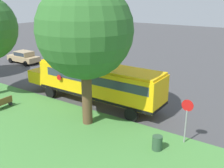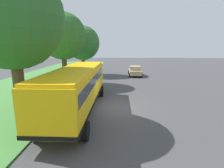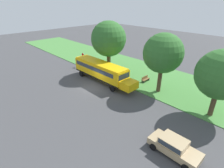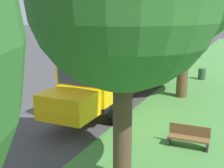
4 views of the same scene
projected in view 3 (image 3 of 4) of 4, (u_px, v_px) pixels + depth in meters
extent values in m
plane|color=#424244|center=(93.00, 88.00, 26.79)|extent=(120.00, 120.00, 0.00)
cube|color=#47843D|center=(134.00, 71.00, 33.00)|extent=(12.00, 80.00, 0.08)
cube|color=yellow|center=(100.00, 70.00, 28.34)|extent=(2.50, 10.50, 2.20)
cube|color=yellow|center=(129.00, 85.00, 24.55)|extent=(2.20, 1.90, 1.10)
cube|color=yellow|center=(100.00, 63.00, 27.83)|extent=(2.35, 10.29, 0.16)
cube|color=black|center=(100.00, 75.00, 28.77)|extent=(2.54, 10.54, 0.20)
cube|color=#2D3842|center=(99.00, 67.00, 28.34)|extent=(2.53, 9.24, 0.64)
cube|color=#2D3842|center=(124.00, 76.00, 24.76)|extent=(2.25, 0.12, 0.80)
cylinder|color=red|center=(119.00, 71.00, 27.29)|extent=(0.03, 0.44, 0.44)
cylinder|color=black|center=(124.00, 83.00, 26.99)|extent=(0.30, 1.00, 1.00)
cylinder|color=black|center=(113.00, 88.00, 25.44)|extent=(0.30, 1.00, 1.00)
cylinder|color=black|center=(93.00, 70.00, 32.12)|extent=(0.30, 1.00, 1.00)
cylinder|color=black|center=(81.00, 74.00, 30.57)|extent=(0.30, 1.00, 1.00)
cube|color=tan|center=(174.00, 148.00, 15.02)|extent=(1.80, 4.40, 0.64)
cube|color=tan|center=(174.00, 142.00, 14.84)|extent=(1.60, 2.20, 0.60)
cube|color=#2D3842|center=(174.00, 142.00, 14.83)|extent=(1.62, 2.02, 0.45)
cylinder|color=black|center=(195.00, 155.00, 14.74)|extent=(0.22, 0.64, 0.64)
cylinder|color=black|center=(185.00, 168.00, 13.62)|extent=(0.22, 0.64, 0.64)
cylinder|color=black|center=(164.00, 137.00, 16.69)|extent=(0.22, 0.64, 0.64)
cylinder|color=black|center=(153.00, 147.00, 15.57)|extent=(0.22, 0.64, 0.64)
cylinder|color=brown|center=(109.00, 63.00, 31.24)|extent=(0.66, 0.66, 3.99)
sphere|color=#2D6628|center=(109.00, 39.00, 29.41)|extent=(5.94, 5.94, 5.94)
sphere|color=#2D6628|center=(105.00, 37.00, 28.97)|extent=(4.37, 4.37, 4.37)
cylinder|color=#4C3826|center=(160.00, 80.00, 24.86)|extent=(0.58, 0.58, 3.75)
sphere|color=#2D6628|center=(163.00, 53.00, 23.17)|extent=(5.37, 5.37, 5.37)
sphere|color=#2D6628|center=(167.00, 51.00, 22.91)|extent=(3.33, 3.33, 3.33)
cylinder|color=#4C3826|center=(213.00, 104.00, 19.72)|extent=(0.55, 0.55, 3.13)
sphere|color=#2D6628|center=(222.00, 75.00, 18.17)|extent=(5.35, 5.35, 5.35)
sphere|color=#2D6628|center=(211.00, 76.00, 18.60)|extent=(3.05, 3.05, 3.05)
cylinder|color=gray|center=(83.00, 61.00, 34.96)|extent=(0.08, 0.08, 2.10)
cylinder|color=red|center=(83.00, 55.00, 34.38)|extent=(0.03, 0.68, 0.68)
cube|color=brown|center=(146.00, 79.00, 28.52)|extent=(1.61, 0.55, 0.08)
cube|color=brown|center=(145.00, 77.00, 28.55)|extent=(1.60, 0.11, 0.44)
cube|color=#333333|center=(143.00, 82.00, 28.14)|extent=(0.09, 0.45, 0.45)
cube|color=#333333|center=(148.00, 79.00, 29.09)|extent=(0.09, 0.45, 0.45)
cylinder|color=#2D4C33|center=(93.00, 63.00, 35.58)|extent=(0.56, 0.56, 0.90)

